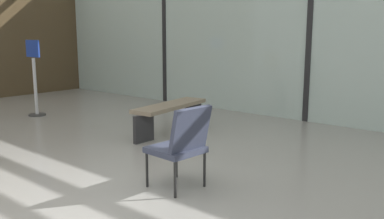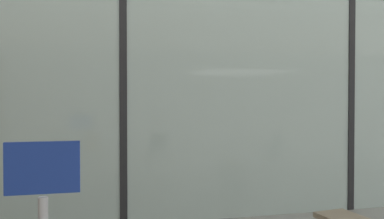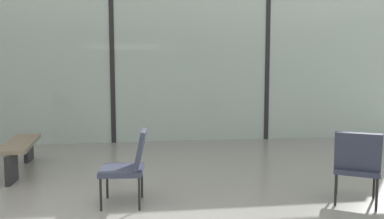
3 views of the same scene
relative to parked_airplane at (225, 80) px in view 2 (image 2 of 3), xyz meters
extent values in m
cube|color=#A3B7B2|center=(0.62, -4.34, -0.59)|extent=(14.00, 0.08, 3.31)
cube|color=black|center=(-2.88, -4.34, -0.59)|extent=(0.10, 0.12, 3.31)
cube|color=black|center=(0.62, -4.34, -0.59)|extent=(0.10, 0.12, 3.31)
ellipsoid|color=silver|center=(0.33, 0.00, 0.00)|extent=(13.95, 4.48, 4.48)
sphere|color=black|center=(-3.51, -2.06, 0.34)|extent=(0.28, 0.28, 0.28)
sphere|color=black|center=(-2.61, -2.06, 0.34)|extent=(0.28, 0.28, 0.28)
sphere|color=black|center=(-1.71, -2.06, 0.34)|extent=(0.28, 0.28, 0.28)
sphere|color=black|center=(-0.81, -2.06, 0.34)|extent=(0.28, 0.28, 0.28)
sphere|color=black|center=(0.09, -2.06, 0.34)|extent=(0.28, 0.28, 0.28)
cube|color=navy|center=(-3.55, -7.23, -0.96)|extent=(0.44, 0.03, 0.32)
camera|label=1|loc=(3.83, -11.32, -0.66)|focal=39.07mm
camera|label=2|loc=(-3.23, -9.80, -0.56)|focal=37.20mm
camera|label=3|loc=(1.30, -12.43, -0.74)|focal=33.74mm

